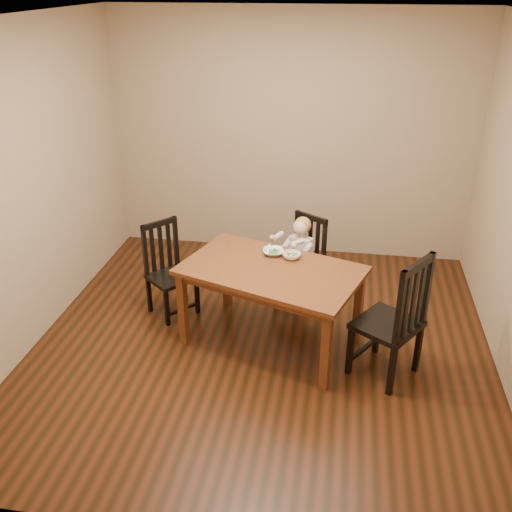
% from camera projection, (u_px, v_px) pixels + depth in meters
% --- Properties ---
extents(room, '(4.01, 4.01, 2.71)m').
position_uv_depth(room, '(263.00, 202.00, 4.50)').
color(room, '#431E0E').
rests_on(room, ground).
extents(dining_table, '(1.69, 1.32, 0.74)m').
position_uv_depth(dining_table, '(271.00, 277.00, 4.84)').
color(dining_table, '#4C2B11').
rests_on(dining_table, room).
extents(chair_child, '(0.53, 0.52, 0.90)m').
position_uv_depth(chair_child, '(302.00, 262.00, 5.58)').
color(chair_child, black).
rests_on(chair_child, room).
extents(chair_left, '(0.54, 0.54, 0.91)m').
position_uv_depth(chair_left, '(169.00, 271.00, 5.42)').
color(chair_left, black).
rests_on(chair_left, room).
extents(chair_right, '(0.64, 0.64, 1.10)m').
position_uv_depth(chair_right, '(394.00, 321.00, 4.48)').
color(chair_right, black).
rests_on(chair_right, room).
extents(toddler, '(0.43, 0.45, 0.48)m').
position_uv_depth(toddler, '(300.00, 253.00, 5.50)').
color(toddler, white).
rests_on(toddler, chair_child).
extents(bowl_peas, '(0.21, 0.21, 0.04)m').
position_uv_depth(bowl_peas, '(273.00, 252.00, 5.04)').
color(bowl_peas, white).
rests_on(bowl_peas, dining_table).
extents(bowl_veg, '(0.20, 0.20, 0.05)m').
position_uv_depth(bowl_veg, '(292.00, 256.00, 4.97)').
color(bowl_veg, white).
rests_on(bowl_veg, dining_table).
extents(fork, '(0.02, 0.11, 0.04)m').
position_uv_depth(fork, '(268.00, 250.00, 5.03)').
color(fork, silver).
rests_on(fork, bowl_peas).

